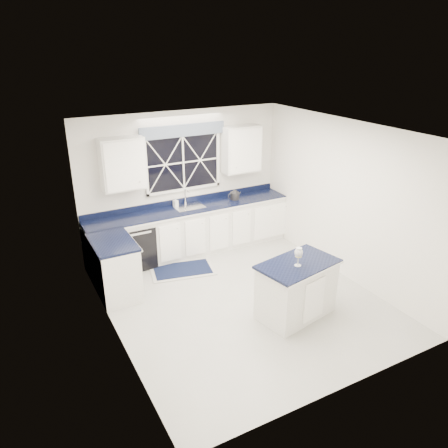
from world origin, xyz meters
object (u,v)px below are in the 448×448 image
dishwasher (136,245)px  wine_glass (299,253)px  faucet (186,196)px  island (296,289)px  kettle (235,195)px  soap_bottle (176,202)px

dishwasher → wine_glass: 3.22m
dishwasher → wine_glass: wine_glass is taller
faucet → island: (0.51, -2.87, -0.66)m
dishwasher → wine_glass: (1.55, -2.74, 0.66)m
kettle → wine_glass: bearing=-100.0°
faucet → soap_bottle: bearing=-177.0°
soap_bottle → kettle: bearing=-8.8°
faucet → kettle: faucet is taller
island → soap_bottle: soap_bottle is taller
faucet → kettle: size_ratio=1.03×
island → faucet: bearing=88.9°
dishwasher → faucet: 1.31m
wine_glass → kettle: bearing=79.3°
island → wine_glass: size_ratio=4.58×
faucet → dishwasher: bearing=-170.0°
wine_glass → soap_bottle: wine_glass is taller
island → wine_glass: 0.64m
kettle → wine_glass: wine_glass is taller
dishwasher → soap_bottle: soap_bottle is taller
wine_glass → faucet: bearing=98.7°
kettle → soap_bottle: kettle is taller
kettle → soap_bottle: (-1.18, 0.18, -0.01)m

